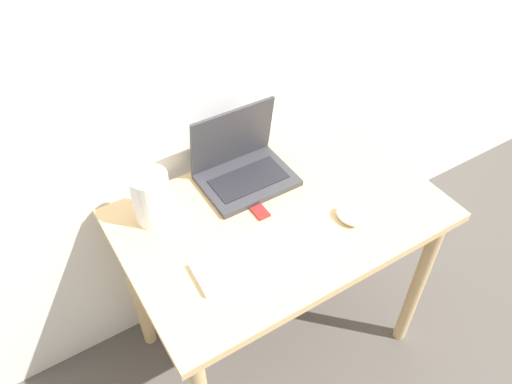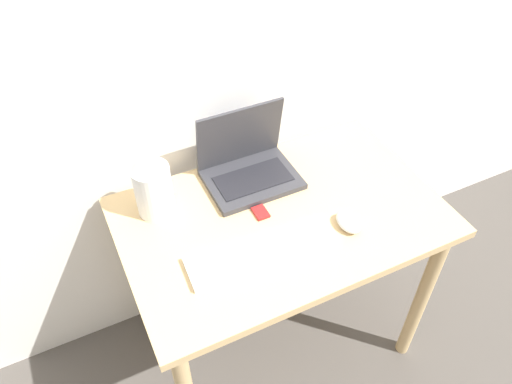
% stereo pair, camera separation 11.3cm
% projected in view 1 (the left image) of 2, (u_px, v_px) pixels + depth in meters
% --- Properties ---
extents(wall_back, '(6.00, 0.05, 2.50)m').
position_uv_depth(wall_back, '(214.00, 20.00, 1.49)').
color(wall_back, white).
rests_on(wall_back, ground_plane).
extents(desk, '(1.02, 0.65, 0.76)m').
position_uv_depth(desk, '(280.00, 237.00, 1.67)').
color(desk, tan).
rests_on(desk, ground_plane).
extents(laptop, '(0.30, 0.23, 0.25)m').
position_uv_depth(laptop, '(242.00, 164.00, 1.67)').
color(laptop, '#333338').
rests_on(laptop, desk).
extents(keyboard, '(0.45, 0.15, 0.02)m').
position_uv_depth(keyboard, '(266.00, 251.00, 1.46)').
color(keyboard, white).
rests_on(keyboard, desk).
extents(mouse, '(0.06, 0.10, 0.04)m').
position_uv_depth(mouse, '(348.00, 215.00, 1.55)').
color(mouse, silver).
rests_on(mouse, desk).
extents(vase, '(0.12, 0.12, 0.25)m').
position_uv_depth(vase, '(150.00, 189.00, 1.49)').
color(vase, white).
rests_on(vase, desk).
extents(mp3_player, '(0.04, 0.06, 0.01)m').
position_uv_depth(mp3_player, '(260.00, 212.00, 1.58)').
color(mp3_player, red).
rests_on(mp3_player, desk).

